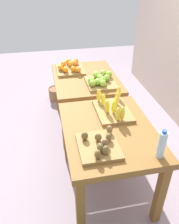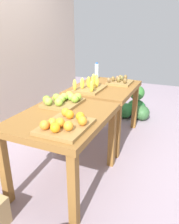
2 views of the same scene
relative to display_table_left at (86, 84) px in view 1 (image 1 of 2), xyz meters
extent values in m
plane|color=gray|center=(0.56, 0.00, -0.64)|extent=(8.00, 8.00, 0.00)
cube|color=brown|center=(0.00, 0.00, 0.08)|extent=(1.04, 0.80, 0.06)
cube|color=brown|center=(-0.46, -0.34, -0.29)|extent=(0.07, 0.07, 0.69)
cube|color=brown|center=(0.46, -0.34, -0.29)|extent=(0.07, 0.07, 0.69)
cube|color=brown|center=(-0.46, 0.34, -0.29)|extent=(0.07, 0.07, 0.69)
cube|color=brown|center=(0.46, 0.34, -0.29)|extent=(0.07, 0.07, 0.69)
cube|color=brown|center=(1.12, 0.00, 0.08)|extent=(1.04, 0.80, 0.06)
cube|color=brown|center=(0.66, -0.34, -0.29)|extent=(0.07, 0.07, 0.69)
cube|color=brown|center=(1.58, -0.34, -0.29)|extent=(0.07, 0.07, 0.69)
cube|color=brown|center=(0.66, 0.34, -0.29)|extent=(0.07, 0.07, 0.69)
cube|color=brown|center=(1.58, 0.34, -0.29)|extent=(0.07, 0.07, 0.69)
cube|color=olive|center=(-0.24, -0.17, 0.12)|extent=(0.44, 0.36, 0.03)
sphere|color=orange|center=(-0.09, -0.08, 0.18)|extent=(0.10, 0.10, 0.08)
sphere|color=orange|center=(-0.33, -0.24, 0.18)|extent=(0.11, 0.11, 0.08)
sphere|color=orange|center=(-0.20, -0.30, 0.18)|extent=(0.10, 0.10, 0.08)
sphere|color=orange|center=(-0.12, -0.24, 0.18)|extent=(0.10, 0.10, 0.08)
sphere|color=orange|center=(-0.30, -0.15, 0.18)|extent=(0.08, 0.08, 0.08)
sphere|color=orange|center=(-0.39, -0.17, 0.18)|extent=(0.10, 0.10, 0.08)
sphere|color=orange|center=(-0.32, -0.10, 0.18)|extent=(0.09, 0.09, 0.08)
sphere|color=orange|center=(-0.12, -0.14, 0.18)|extent=(0.10, 0.10, 0.08)
sphere|color=orange|center=(-0.39, -0.07, 0.18)|extent=(0.11, 0.11, 0.08)
cube|color=olive|center=(0.25, 0.14, 0.12)|extent=(0.40, 0.34, 0.03)
sphere|color=#88BB37|center=(0.35, 0.02, 0.18)|extent=(0.11, 0.11, 0.08)
sphere|color=#83C038|center=(0.28, 0.02, 0.18)|extent=(0.08, 0.08, 0.08)
sphere|color=#8EC040|center=(0.12, 0.11, 0.18)|extent=(0.10, 0.10, 0.08)
sphere|color=#8ABF3E|center=(0.29, 0.15, 0.18)|extent=(0.10, 0.10, 0.08)
sphere|color=#8EB135|center=(0.24, 0.21, 0.18)|extent=(0.11, 0.11, 0.08)
sphere|color=#83BC40|center=(0.32, 0.08, 0.18)|extent=(0.10, 0.10, 0.08)
sphere|color=#83B32F|center=(0.14, 0.27, 0.18)|extent=(0.11, 0.11, 0.08)
sphere|color=#8FBF41|center=(0.21, 0.14, 0.18)|extent=(0.10, 0.10, 0.08)
sphere|color=#8BAD41|center=(0.09, 0.21, 0.18)|extent=(0.11, 0.11, 0.08)
sphere|color=#89BA37|center=(0.37, 0.13, 0.18)|extent=(0.09, 0.09, 0.08)
cube|color=olive|center=(0.87, 0.11, 0.12)|extent=(0.44, 0.32, 0.03)
ellipsoid|color=yellow|center=(0.92, 0.03, 0.21)|extent=(0.05, 0.05, 0.14)
ellipsoid|color=yellow|center=(0.79, 0.17, 0.21)|extent=(0.07, 0.07, 0.14)
ellipsoid|color=yellow|center=(1.06, 0.14, 0.21)|extent=(0.06, 0.06, 0.14)
ellipsoid|color=yellow|center=(0.93, 0.09, 0.21)|extent=(0.05, 0.05, 0.14)
ellipsoid|color=yellow|center=(0.88, 0.13, 0.21)|extent=(0.07, 0.07, 0.14)
ellipsoid|color=yellow|center=(1.06, 0.10, 0.21)|extent=(0.05, 0.05, 0.14)
ellipsoid|color=yellow|center=(0.79, 0.03, 0.21)|extent=(0.05, 0.04, 0.14)
ellipsoid|color=yellow|center=(0.69, 0.01, 0.21)|extent=(0.05, 0.05, 0.14)
ellipsoid|color=yellow|center=(0.68, 0.22, 0.21)|extent=(0.06, 0.06, 0.14)
cube|color=olive|center=(1.35, -0.15, 0.12)|extent=(0.36, 0.32, 0.03)
ellipsoid|color=brown|center=(1.38, -0.10, 0.18)|extent=(0.05, 0.06, 0.07)
ellipsoid|color=brown|center=(1.32, -0.06, 0.18)|extent=(0.07, 0.07, 0.07)
ellipsoid|color=brown|center=(1.22, -0.02, 0.18)|extent=(0.07, 0.07, 0.07)
ellipsoid|color=brown|center=(1.45, -0.12, 0.18)|extent=(0.07, 0.07, 0.07)
ellipsoid|color=brown|center=(1.42, -0.15, 0.18)|extent=(0.06, 0.05, 0.07)
ellipsoid|color=brown|center=(1.49, -0.19, 0.18)|extent=(0.07, 0.06, 0.07)
ellipsoid|color=brown|center=(1.30, -0.14, 0.18)|extent=(0.07, 0.07, 0.07)
ellipsoid|color=brown|center=(1.26, -0.24, 0.18)|extent=(0.06, 0.06, 0.07)
cylinder|color=silver|center=(1.53, 0.28, 0.22)|extent=(0.06, 0.06, 0.22)
cylinder|color=blue|center=(1.53, 0.28, 0.34)|extent=(0.03, 0.03, 0.02)
cylinder|color=#8D6340|center=(-0.83, -0.35, -0.54)|extent=(0.26, 0.26, 0.19)
torus|color=#8C5E42|center=(-0.83, -0.35, -0.45)|extent=(0.28, 0.28, 0.02)
cube|color=tan|center=(-0.83, 0.30, -0.51)|extent=(0.40, 0.30, 0.25)
camera|label=1|loc=(2.69, -0.49, 1.35)|focal=37.22mm
camera|label=2|loc=(-1.66, -1.00, 0.89)|focal=35.77mm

